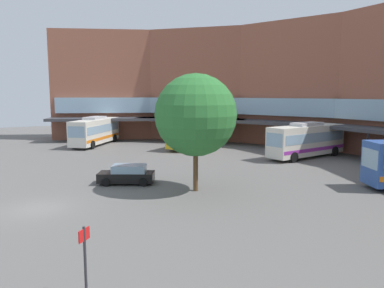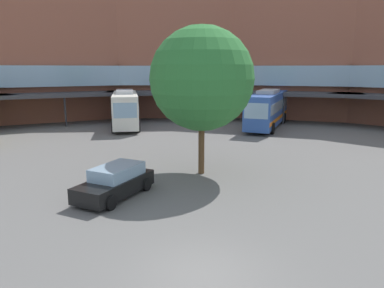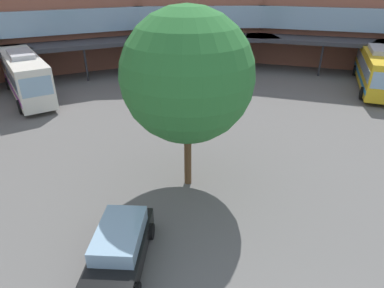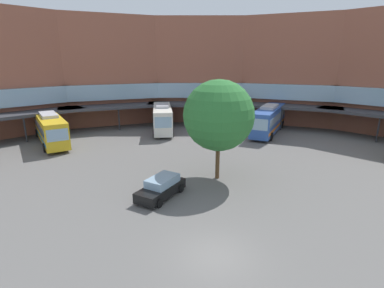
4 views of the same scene
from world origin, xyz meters
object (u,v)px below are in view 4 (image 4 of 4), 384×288
bus_2 (49,128)px  bus_3 (267,119)px  parked_car (160,188)px  plaza_tree (217,116)px  bus_0 (161,118)px

bus_2 → bus_3: (28.77, 5.30, 0.11)m
parked_car → plaza_tree: 7.66m
parked_car → plaza_tree: plaza_tree is taller
bus_0 → plaza_tree: (6.56, -18.10, 3.62)m
bus_0 → plaza_tree: 19.59m
plaza_tree → parked_car: bearing=-141.2°
bus_3 → plaza_tree: 19.42m
bus_0 → bus_3: (15.28, -1.13, 0.02)m
bus_2 → parked_car: 21.83m
bus_3 → parked_car: size_ratio=2.58×
parked_car → bus_0: bearing=-145.0°
bus_0 → plaza_tree: size_ratio=1.25×
bus_2 → bus_3: bearing=68.2°
bus_0 → bus_3: bearing=79.3°
bus_0 → bus_2: size_ratio=0.94×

